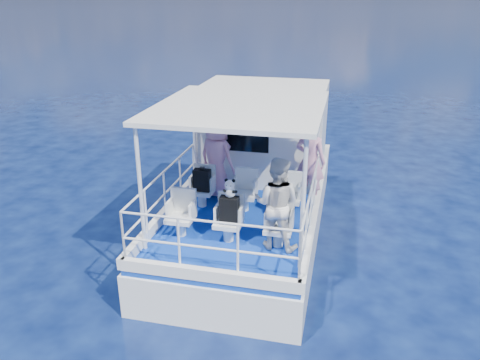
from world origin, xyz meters
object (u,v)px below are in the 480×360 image
passenger_stbd_aft (277,204)px  backpack_center (229,210)px  panda (230,188)px  passenger_port_fwd (217,158)px

passenger_stbd_aft → backpack_center: passenger_stbd_aft is taller
passenger_stbd_aft → backpack_center: (-0.82, -0.03, -0.20)m
passenger_stbd_aft → panda: size_ratio=4.96×
backpack_center → panda: panda is taller
passenger_stbd_aft → backpack_center: 0.85m
passenger_port_fwd → passenger_stbd_aft: bearing=152.7°
passenger_port_fwd → backpack_center: bearing=134.5°
panda → passenger_port_fwd: bearing=112.0°
passenger_port_fwd → backpack_center: passenger_port_fwd is taller
passenger_stbd_aft → panda: bearing=8.5°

